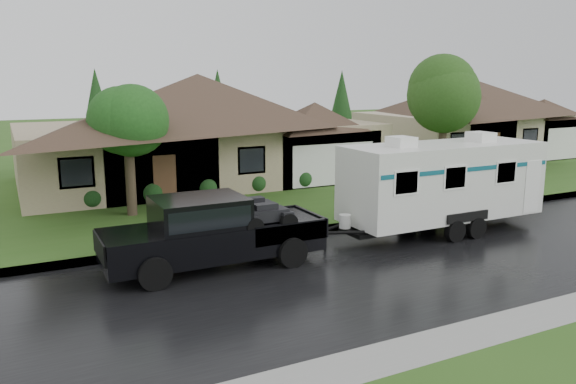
% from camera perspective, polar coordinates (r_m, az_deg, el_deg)
% --- Properties ---
extents(ground, '(140.00, 140.00, 0.00)m').
position_cam_1_polar(ground, '(17.55, -0.70, -6.81)').
color(ground, '#2F571B').
rests_on(ground, ground).
extents(road, '(140.00, 8.00, 0.01)m').
position_cam_1_polar(road, '(15.87, 2.52, -8.81)').
color(road, black).
rests_on(road, ground).
extents(curb, '(140.00, 0.50, 0.15)m').
position_cam_1_polar(curb, '(19.48, -3.64, -4.74)').
color(curb, gray).
rests_on(curb, ground).
extents(lawn, '(140.00, 26.00, 0.15)m').
position_cam_1_polar(lawn, '(31.32, -12.91, 1.18)').
color(lawn, '#2F571B').
rests_on(lawn, ground).
extents(house_main, '(19.44, 10.80, 6.90)m').
position_cam_1_polar(house_main, '(30.42, -8.44, 7.73)').
color(house_main, tan).
rests_on(house_main, lawn).
extents(house_neighbor, '(15.12, 9.72, 6.45)m').
position_cam_1_polar(house_neighbor, '(41.71, 18.57, 7.86)').
color(house_neighbor, tan).
rests_on(house_neighbor, lawn).
extents(tree_left_green, '(3.37, 3.37, 5.59)m').
position_cam_1_polar(tree_left_green, '(22.74, -16.04, 7.28)').
color(tree_left_green, '#382B1E').
rests_on(tree_left_green, lawn).
extents(tree_right_green, '(3.89, 3.89, 6.44)m').
position_cam_1_polar(tree_right_green, '(31.38, 15.64, 9.42)').
color(tree_right_green, '#382B1E').
rests_on(tree_right_green, lawn).
extents(shrub_row, '(13.60, 1.00, 1.00)m').
position_cam_1_polar(shrub_row, '(26.44, -5.72, 0.82)').
color(shrub_row, '#143814').
rests_on(shrub_row, lawn).
extents(pickup_truck, '(6.45, 2.45, 2.15)m').
position_cam_1_polar(pickup_truck, '(16.63, -7.92, -3.81)').
color(pickup_truck, black).
rests_on(pickup_truck, ground).
extents(travel_trailer, '(7.95, 2.79, 3.57)m').
position_cam_1_polar(travel_trailer, '(20.96, 15.43, 1.12)').
color(travel_trailer, silver).
rests_on(travel_trailer, ground).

